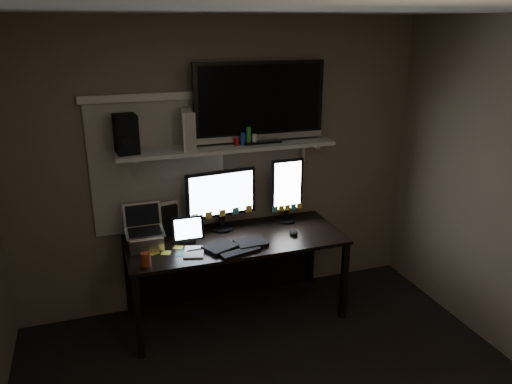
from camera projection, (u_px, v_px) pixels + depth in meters
name	position (u px, v px, depth m)	size (l,w,h in m)	color
ceiling	(317.00, 8.00, 2.31)	(3.60, 3.60, 0.00)	silver
back_wall	(222.00, 167.00, 4.32)	(3.60, 3.60, 0.00)	brown
window_blinds	(159.00, 167.00, 4.13)	(1.10, 0.02, 1.10)	#B7B2A4
desk	(232.00, 251.00, 4.32)	(1.80, 0.75, 0.73)	black
wall_shelf	(227.00, 147.00, 4.10)	(1.80, 0.35, 0.03)	beige
monitor_landscape	(221.00, 200.00, 4.25)	(0.62, 0.07, 0.54)	black
monitor_portrait	(287.00, 190.00, 4.41)	(0.29, 0.06, 0.59)	black
keyboard	(236.00, 245.00, 3.99)	(0.51, 0.20, 0.03)	black
mouse	(294.00, 233.00, 4.22)	(0.07, 0.11, 0.04)	black
notepad	(194.00, 252.00, 3.89)	(0.15, 0.21, 0.01)	silver
tablet	(188.00, 230.00, 4.04)	(0.26, 0.11, 0.23)	black
file_sorter	(163.00, 219.00, 4.17)	(0.23, 0.10, 0.29)	black
laptop	(145.00, 228.00, 3.92)	(0.30, 0.24, 0.34)	#BCBCC1
cup	(146.00, 259.00, 3.67)	(0.07, 0.07, 0.10)	maroon
sticky_notes	(166.00, 253.00, 3.89)	(0.32, 0.23, 0.00)	yellow
tv	(260.00, 102.00, 4.10)	(1.11, 0.20, 0.66)	black
game_console	(187.00, 129.00, 3.94)	(0.08, 0.26, 0.31)	beige
speaker	(126.00, 134.00, 3.80)	(0.16, 0.20, 0.30)	black
bottles	(246.00, 136.00, 4.08)	(0.24, 0.05, 0.15)	#A50F0C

